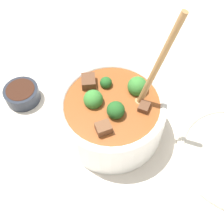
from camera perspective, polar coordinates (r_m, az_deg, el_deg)
ground_plane at (r=0.67m, az=-0.00°, el=-3.36°), size 4.00×4.00×0.00m
stew_bowl at (r=0.62m, az=0.04°, el=-0.33°), size 0.23×0.23×0.32m
condiment_bowl at (r=0.74m, az=-17.83°, el=3.59°), size 0.09×0.09×0.04m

